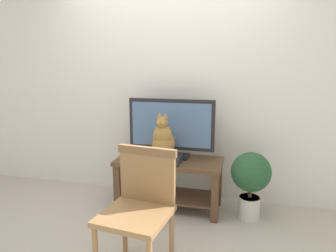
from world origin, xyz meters
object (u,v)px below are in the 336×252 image
Objects in this scene: tv at (171,127)px; book_stack at (135,152)px; cat at (163,140)px; wooden_chair at (140,201)px; tv_stand at (169,175)px; potted_plant at (251,178)px; media_box at (164,159)px.

tv reaches higher than book_stack.
cat is 0.96m from wooden_chair.
book_stack is at bearing 172.98° from tv_stand.
tv reaches higher than potted_plant.
tv_stand is 0.85m from potted_plant.
tv_stand is 4.64× the size of book_stack.
tv_stand is 1.05m from wooden_chair.
potted_plant is (0.88, 0.05, -0.34)m from cat.
tv is 1.97× the size of cat.
tv is (0.00, 0.09, 0.51)m from tv_stand.
book_stack is at bearing 159.90° from media_box.
book_stack reaches higher than tv_stand.
book_stack is at bearing 175.67° from potted_plant.
book_stack is at bearing -173.90° from tv.
tv_stand is 2.39× the size of cat.
wooden_chair reaches higher than tv_stand.
tv_stand is at bearing -90.02° from tv.
book_stack is 0.35× the size of potted_plant.
tv_stand is 3.12× the size of media_box.
cat is 0.44m from book_stack.
potted_plant is (0.88, 0.04, -0.14)m from media_box.
tv is at bearing 89.98° from tv_stand.
wooden_chair is 3.83× the size of book_stack.
tv is 2.58× the size of media_box.
tv is 0.22m from cat.
cat is (0.00, -0.02, 0.20)m from media_box.
tv is at bearing 170.79° from potted_plant.
media_box is at bearing -177.56° from potted_plant.
media_box is 0.38m from book_stack.
tv_stand is 1.62× the size of potted_plant.
media_box reaches higher than tv_stand.
media_box is at bearing 94.01° from cat.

